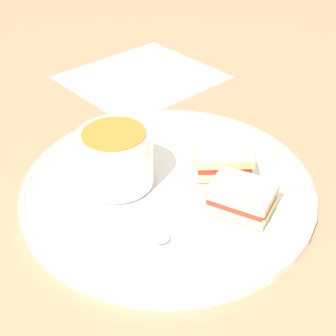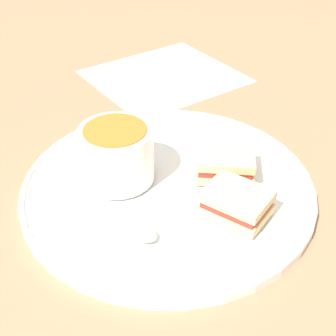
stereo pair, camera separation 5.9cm
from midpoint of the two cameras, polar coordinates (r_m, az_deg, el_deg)
The scene contains 7 objects.
ground_plane at distance 0.61m, azimuth 2.76°, elevation -2.91°, with size 2.40×2.40×0.00m, color #8E6B4C.
plate at distance 0.60m, azimuth 2.78°, elevation -2.27°, with size 0.38×0.38×0.02m.
soup_bowl at distance 0.58m, azimuth -3.43°, elevation 1.65°, with size 0.09×0.09×0.07m.
spoon at distance 0.52m, azimuth -0.63°, elevation -7.84°, with size 0.11×0.05×0.01m.
sandwich_half_near at distance 0.55m, azimuth 11.40°, elevation -4.29°, with size 0.09×0.08×0.03m.
sandwich_half_far at distance 0.61m, azimuth 9.70°, elevation 0.42°, with size 0.09×0.09×0.03m.
menu_sheet at distance 0.90m, azimuth 1.44°, elevation 11.08°, with size 0.25×0.27×0.00m.
Camera 2 is at (-0.37, 0.30, 0.39)m, focal length 50.00 mm.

